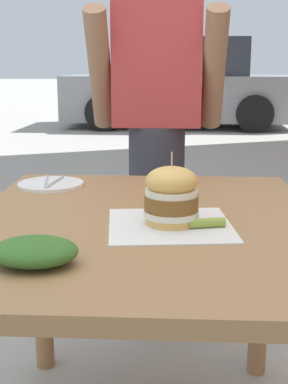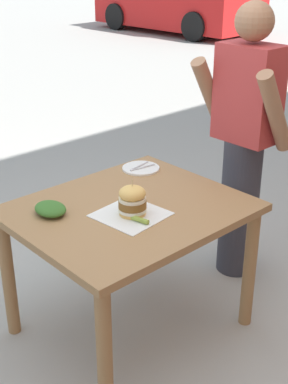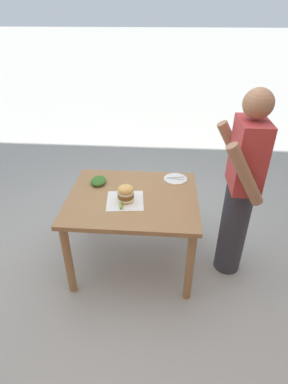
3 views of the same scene
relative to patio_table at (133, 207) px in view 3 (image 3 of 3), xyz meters
The scene contains 8 objects.
ground_plane 0.64m from the patio_table, ahead, with size 80.00×80.00×0.00m, color #ADAAA3.
patio_table is the anchor object (origin of this frame).
serving_paper 0.15m from the patio_table, 36.67° to the right, with size 0.31×0.31×0.00m, color white.
sandwich 0.21m from the patio_table, 31.47° to the right, with size 0.14×0.14×0.18m.
pickle_spear 0.22m from the patio_table, 25.09° to the right, with size 0.02×0.02×0.09m, color #8EA83D.
side_plate_with_forks 0.51m from the patio_table, 131.19° to the left, with size 0.22×0.22×0.02m.
side_salad 0.42m from the patio_table, 120.46° to the right, with size 0.18×0.14×0.06m, color #386B28.
diner_across_table 0.93m from the patio_table, 89.34° to the left, with size 0.55×0.35×1.69m.
Camera 3 is at (2.18, 0.27, 2.16)m, focal length 28.00 mm.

